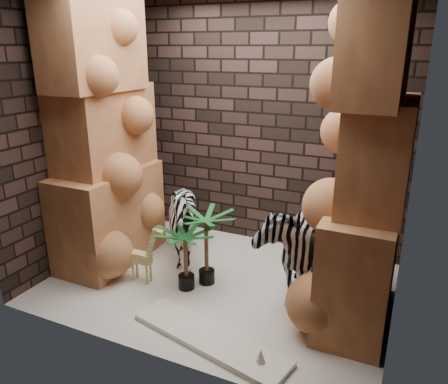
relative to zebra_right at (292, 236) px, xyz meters
The scene contains 13 objects.
floor 0.99m from the zebra_right, 167.50° to the right, with size 3.50×3.50×0.00m, color silver.
wall_back 1.57m from the zebra_right, 124.42° to the left, with size 3.50×3.50×0.00m, color black.
wall_front 1.82m from the zebra_right, 117.73° to the right, with size 3.50×3.50×0.00m, color black.
wall_left 2.64m from the zebra_right, behind, with size 3.00×3.00×0.00m, color black.
wall_right 1.34m from the zebra_right, ahead, with size 3.00×3.00×0.00m, color black.
rock_pillar_left 2.32m from the zebra_right, behind, with size 0.68×1.30×3.00m, color #D58A51, non-canonical shape.
rock_pillar_right 1.11m from the zebra_right, 13.70° to the right, with size 0.58×1.25×3.00m, color #D58A51, non-canonical shape.
zebra_right is the anchor object (origin of this frame).
zebra_left 1.30m from the zebra_right, behind, with size 0.86×1.07×0.97m, color white.
giraffe_toy 1.61m from the zebra_right, 163.38° to the right, with size 0.36×0.12×0.70m, color #E6D688, non-canonical shape.
palm_front 0.91m from the zebra_right, 167.04° to the right, with size 0.36×0.36×0.82m, color #0E501B, non-canonical shape.
palm_back 1.12m from the zebra_right, 158.93° to the right, with size 0.36×0.36×0.68m, color #0E501B, non-canonical shape.
surfboard 1.29m from the zebra_right, 110.72° to the right, with size 1.50×0.37×0.05m, color white.
Camera 1 is at (1.75, -3.66, 2.42)m, focal length 34.39 mm.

